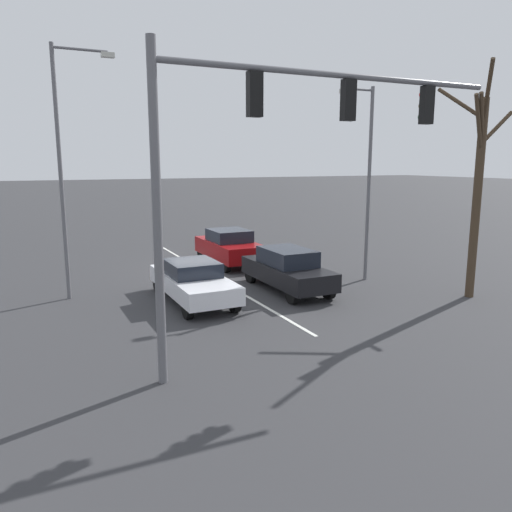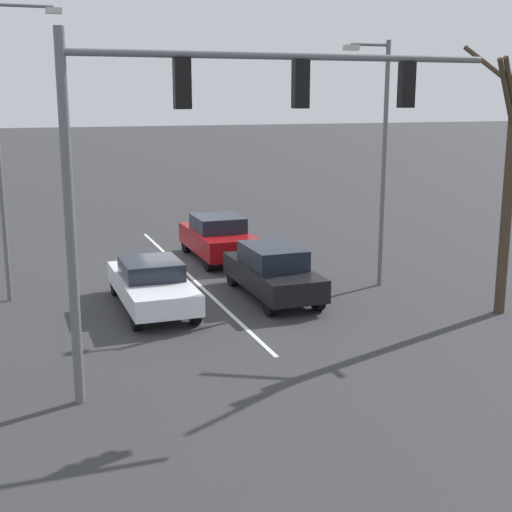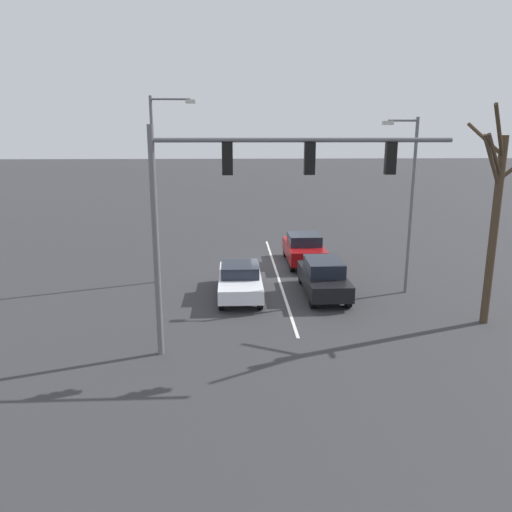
{
  "view_description": "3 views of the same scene",
  "coord_description": "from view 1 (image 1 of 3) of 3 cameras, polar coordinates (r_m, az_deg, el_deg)",
  "views": [
    {
      "loc": [
        7.16,
        21.24,
        4.76
      ],
      "look_at": [
        -0.21,
        5.77,
        1.51
      ],
      "focal_mm": 35.0,
      "sensor_mm": 36.0,
      "label": 1
    },
    {
      "loc": [
        5.72,
        24.74,
        5.97
      ],
      "look_at": [
        -0.57,
        7.08,
        1.74
      ],
      "focal_mm": 50.0,
      "sensor_mm": 36.0,
      "label": 2
    },
    {
      "loc": [
        2.24,
        26.16,
        6.91
      ],
      "look_at": [
        1.29,
        6.31,
        2.04
      ],
      "focal_mm": 35.0,
      "sensor_mm": 36.0,
      "label": 3
    }
  ],
  "objects": [
    {
      "name": "car_black_leftlane_front",
      "position": [
        18.66,
        3.59,
        -1.5
      ],
      "size": [
        1.72,
        4.56,
        1.59
      ],
      "color": "black",
      "rests_on": "ground_plane"
    },
    {
      "name": "car_maroon_leftlane_second",
      "position": [
        23.45,
        -3.06,
        1.09
      ],
      "size": [
        1.91,
        4.45,
        1.64
      ],
      "color": "maroon",
      "rests_on": "ground_plane"
    },
    {
      "name": "lane_stripe_left_divider",
      "position": [
        21.03,
        -4.89,
        -2.38
      ],
      "size": [
        0.12,
        16.12,
        0.01
      ],
      "primitive_type": "cube",
      "color": "silver",
      "rests_on": "ground_plane"
    },
    {
      "name": "street_lamp_right_shoulder",
      "position": [
        18.29,
        -20.88,
        10.52
      ],
      "size": [
        2.05,
        0.24,
        8.55
      ],
      "color": "slate",
      "rests_on": "ground_plane"
    },
    {
      "name": "bare_tree_near",
      "position": [
        18.88,
        24.0,
        7.78
      ],
      "size": [
        2.34,
        2.61,
        7.9
      ],
      "color": "#423323",
      "rests_on": "ground_plane"
    },
    {
      "name": "traffic_signal_gantry",
      "position": [
        11.49,
        2.48,
        13.43
      ],
      "size": [
        9.06,
        0.37,
        7.18
      ],
      "color": "slate",
      "rests_on": "ground_plane"
    },
    {
      "name": "car_white_midlane_front",
      "position": [
        17.32,
        -7.22,
        -2.81
      ],
      "size": [
        1.82,
        4.78,
        1.41
      ],
      "color": "silver",
      "rests_on": "ground_plane"
    },
    {
      "name": "street_lamp_left_shoulder",
      "position": [
        20.38,
        12.48,
        9.33
      ],
      "size": [
        1.54,
        0.24,
        7.6
      ],
      "color": "slate",
      "rests_on": "ground_plane"
    },
    {
      "name": "ground_plane",
      "position": [
        22.92,
        -6.71,
        -1.33
      ],
      "size": [
        240.0,
        240.0,
        0.0
      ],
      "primitive_type": "plane",
      "color": "#333335"
    }
  ]
}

